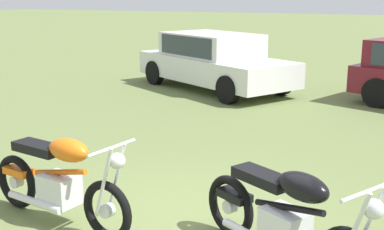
% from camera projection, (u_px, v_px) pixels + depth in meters
% --- Properties ---
extents(ground_plane, '(120.00, 120.00, 0.00)m').
position_uv_depth(ground_plane, '(176.00, 230.00, 5.23)').
color(ground_plane, olive).
extents(motorcycle_orange, '(2.03, 0.64, 1.02)m').
position_uv_depth(motorcycle_orange, '(59.00, 180.00, 5.29)').
color(motorcycle_orange, black).
rests_on(motorcycle_orange, ground).
extents(motorcycle_black, '(1.88, 1.16, 1.02)m').
position_uv_depth(motorcycle_black, '(285.00, 217.00, 4.43)').
color(motorcycle_black, black).
rests_on(motorcycle_black, ground).
extents(car_white, '(4.82, 3.68, 1.43)m').
position_uv_depth(car_white, '(213.00, 58.00, 12.85)').
color(car_white, silver).
rests_on(car_white, ground).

